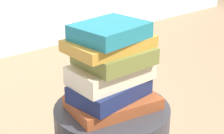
{
  "coord_description": "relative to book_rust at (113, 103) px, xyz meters",
  "views": [
    {
      "loc": [
        -0.72,
        -0.86,
        1.11
      ],
      "look_at": [
        0.0,
        0.0,
        0.65
      ],
      "focal_mm": 58.56,
      "sensor_mm": 36.0,
      "label": 1
    }
  ],
  "objects": [
    {
      "name": "book_rust",
      "position": [
        0.0,
        0.0,
        0.0
      ],
      "size": [
        0.33,
        0.25,
        0.04
      ],
      "primitive_type": "cube",
      "rotation": [
        0.0,
        0.0,
        -0.18
      ],
      "color": "#994723",
      "rests_on": "side_table"
    },
    {
      "name": "book_navy",
      "position": [
        -0.01,
        0.01,
        0.05
      ],
      "size": [
        0.28,
        0.2,
        0.06
      ],
      "primitive_type": "cube",
      "rotation": [
        0.0,
        0.0,
        0.11
      ],
      "color": "#19234C",
      "rests_on": "book_rust"
    },
    {
      "name": "book_cream",
      "position": [
        -0.0,
        0.01,
        0.11
      ],
      "size": [
        0.28,
        0.16,
        0.06
      ],
      "primitive_type": "cube",
      "rotation": [
        0.0,
        0.0,
        -0.0
      ],
      "color": "beige",
      "rests_on": "book_navy"
    },
    {
      "name": "book_olive",
      "position": [
        0.01,
        0.01,
        0.17
      ],
      "size": [
        0.23,
        0.2,
        0.05
      ],
      "primitive_type": "cube",
      "rotation": [
        0.0,
        0.0,
        -0.01
      ],
      "color": "olive",
      "rests_on": "book_cream"
    },
    {
      "name": "book_ochre",
      "position": [
        -0.01,
        0.01,
        0.21
      ],
      "size": [
        0.28,
        0.18,
        0.04
      ],
      "primitive_type": "cube",
      "rotation": [
        0.0,
        0.0,
        0.01
      ],
      "color": "#B7842D",
      "rests_on": "book_olive"
    },
    {
      "name": "book_teal",
      "position": [
        -0.01,
        0.01,
        0.26
      ],
      "size": [
        0.24,
        0.2,
        0.05
      ],
      "primitive_type": "cube",
      "rotation": [
        0.0,
        0.0,
        0.11
      ],
      "color": "#1E727F",
      "rests_on": "book_ochre"
    }
  ]
}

